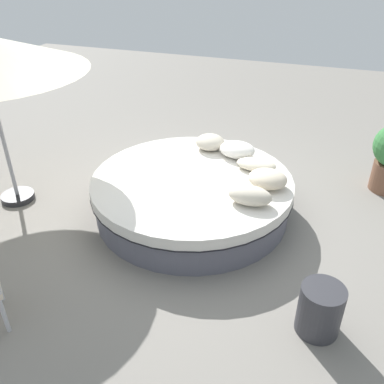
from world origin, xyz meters
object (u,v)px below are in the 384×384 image
(throw_pillow_0, at_px, (250,196))
(throw_pillow_4, at_px, (210,142))
(round_bed, at_px, (192,195))
(throw_pillow_3, at_px, (237,150))
(throw_pillow_2, at_px, (256,164))
(throw_pillow_1, at_px, (268,179))
(side_table, at_px, (320,310))

(throw_pillow_0, xyz_separation_m, throw_pillow_4, (0.84, -1.23, -0.00))
(round_bed, height_order, throw_pillow_3, throw_pillow_3)
(throw_pillow_0, relative_size, throw_pillow_2, 0.97)
(throw_pillow_1, bearing_deg, side_table, 116.90)
(throw_pillow_2, bearing_deg, throw_pillow_0, 96.41)
(round_bed, xyz_separation_m, throw_pillow_2, (-0.71, -0.49, 0.32))
(side_table, bearing_deg, round_bed, -40.23)
(throw_pillow_2, distance_m, throw_pillow_4, 0.85)
(throw_pillow_2, relative_size, throw_pillow_4, 1.26)
(throw_pillow_0, distance_m, throw_pillow_1, 0.45)
(throw_pillow_1, distance_m, side_table, 1.77)
(throw_pillow_1, distance_m, throw_pillow_2, 0.45)
(throw_pillow_4, bearing_deg, throw_pillow_0, 124.38)
(throw_pillow_1, distance_m, throw_pillow_4, 1.25)
(throw_pillow_1, distance_m, throw_pillow_3, 0.87)
(throw_pillow_0, height_order, throw_pillow_1, throw_pillow_1)
(throw_pillow_0, bearing_deg, throw_pillow_2, -83.59)
(throw_pillow_1, relative_size, side_table, 0.94)
(throw_pillow_3, bearing_deg, throw_pillow_4, -14.93)
(throw_pillow_0, bearing_deg, round_bed, -22.78)
(throw_pillow_3, bearing_deg, side_table, 120.73)
(throw_pillow_0, height_order, throw_pillow_3, throw_pillow_0)
(round_bed, bearing_deg, throw_pillow_0, 157.22)
(throw_pillow_3, relative_size, side_table, 0.98)
(round_bed, distance_m, throw_pillow_3, 0.94)
(round_bed, relative_size, throw_pillow_4, 6.25)
(throw_pillow_4, bearing_deg, throw_pillow_1, 140.48)
(throw_pillow_3, height_order, side_table, throw_pillow_3)
(side_table, bearing_deg, throw_pillow_1, -63.10)
(round_bed, distance_m, side_table, 2.24)
(throw_pillow_0, relative_size, side_table, 1.00)
(throw_pillow_0, height_order, side_table, throw_pillow_0)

